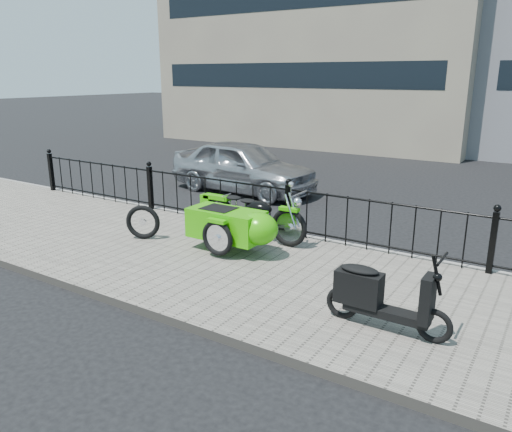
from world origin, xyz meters
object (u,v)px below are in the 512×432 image
Objects in this scene: motorcycle_sidecar at (240,223)px; scooter at (378,296)px; sedan_car at (243,166)px; spare_tire at (143,222)px.

scooter reaches higher than motorcycle_sidecar.
spare_tire is at bearing -165.32° from sedan_car.
spare_tire is 4.67m from sedan_car.
sedan_car is (-2.71, 4.12, 0.10)m from motorcycle_sidecar.
spare_tire is at bearing -165.96° from motorcycle_sidecar.
sedan_car reaches higher than scooter.
motorcycle_sidecar is at bearing 14.04° from spare_tire.
scooter is at bearing -25.30° from motorcycle_sidecar.
sedan_car is (-5.63, 5.50, 0.17)m from scooter.
motorcycle_sidecar is 3.59× the size of spare_tire.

